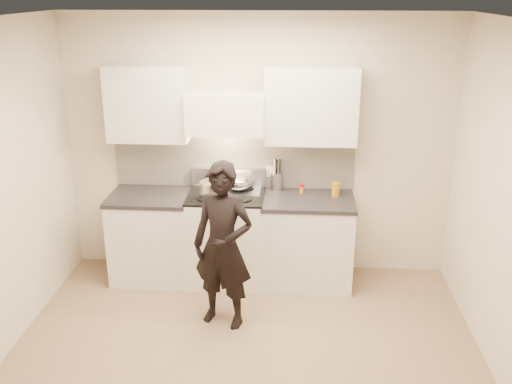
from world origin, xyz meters
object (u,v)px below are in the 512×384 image
at_px(counter_right, 307,240).
at_px(utensil_crock, 277,180).
at_px(stove, 227,237).
at_px(wok, 238,182).
at_px(person, 223,246).

height_order(counter_right, utensil_crock, utensil_crock).
distance_m(stove, counter_right, 0.83).
bearing_deg(counter_right, wok, 171.23).
distance_m(stove, wok, 0.59).
bearing_deg(person, wok, 105.18).
relative_size(stove, person, 0.63).
relative_size(utensil_crock, person, 0.22).
bearing_deg(person, stove, 112.42).
bearing_deg(utensil_crock, person, -111.79).
bearing_deg(counter_right, utensil_crock, 143.11).
bearing_deg(person, counter_right, 65.26).
relative_size(wok, person, 0.25).
distance_m(counter_right, person, 1.17).
bearing_deg(utensil_crock, counter_right, -36.89).
distance_m(counter_right, wok, 0.93).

